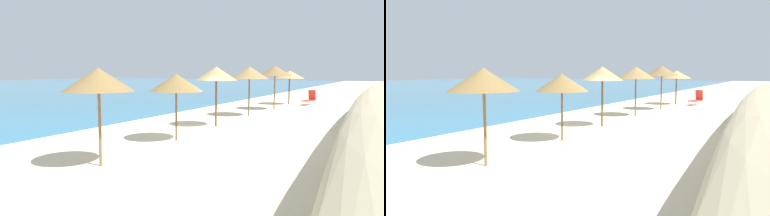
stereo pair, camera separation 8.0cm
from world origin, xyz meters
The scene contains 8 objects.
ground_plane centered at (0.00, 0.00, 0.00)m, with size 160.00×160.00×0.00m, color beige.
beach_umbrella_2 centered at (-5.79, 1.01, 2.38)m, with size 1.95×1.95×2.71m.
beach_umbrella_3 centered at (-1.79, 1.15, 2.18)m, with size 1.99×1.99×2.51m.
beach_umbrella_4 centered at (1.96, 1.40, 2.48)m, with size 1.95×1.95×2.81m.
beach_umbrella_5 centered at (6.28, 1.49, 2.49)m, with size 2.21×2.21×2.85m.
beach_umbrella_6 centered at (10.24, 1.26, 2.59)m, with size 2.24×2.24×2.93m.
beach_umbrella_7 centered at (14.34, 1.41, 2.31)m, with size 2.22×2.22×2.61m.
lounge_chair_0 centered at (14.67, -0.07, 0.48)m, with size 1.49×0.87×1.14m.
Camera 1 is at (-12.59, -6.05, 2.65)m, focal length 32.64 mm.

